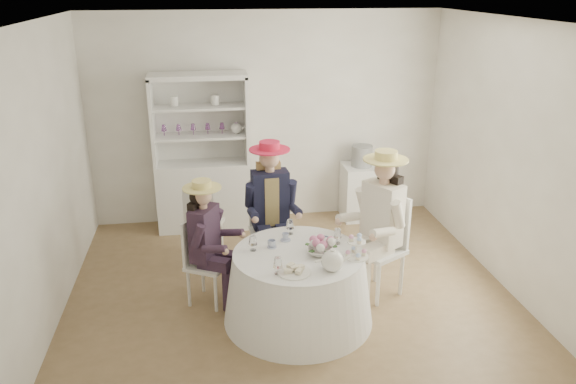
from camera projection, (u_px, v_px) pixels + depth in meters
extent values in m
plane|color=brown|center=(289.00, 289.00, 5.87)|extent=(4.50, 4.50, 0.00)
plane|color=white|center=(290.00, 20.00, 4.91)|extent=(4.50, 4.50, 0.00)
plane|color=silver|center=(266.00, 119.00, 7.24)|extent=(4.50, 0.00, 4.50)
plane|color=silver|center=(337.00, 264.00, 3.54)|extent=(4.50, 0.00, 4.50)
plane|color=silver|center=(44.00, 178.00, 5.08)|extent=(0.00, 4.50, 4.50)
plane|color=silver|center=(508.00, 156.00, 5.71)|extent=(0.00, 4.50, 4.50)
cone|color=white|center=(298.00, 287.00, 5.25)|extent=(1.41, 1.41, 0.67)
cylinder|color=white|center=(298.00, 254.00, 5.13)|extent=(1.21, 1.21, 0.02)
cube|color=silver|center=(204.00, 195.00, 7.21)|extent=(1.21, 0.53, 0.88)
cube|color=silver|center=(200.00, 117.00, 7.05)|extent=(1.18, 0.13, 1.08)
cube|color=silver|center=(197.00, 76.00, 6.68)|extent=(1.21, 0.53, 0.06)
cube|color=silver|center=(153.00, 122.00, 6.79)|extent=(0.07, 0.44, 1.08)
cube|color=silver|center=(246.00, 119.00, 6.95)|extent=(0.07, 0.44, 1.08)
cube|color=silver|center=(201.00, 136.00, 6.94)|extent=(1.12, 0.48, 0.03)
cube|color=silver|center=(199.00, 107.00, 6.81)|extent=(1.12, 0.48, 0.03)
sphere|color=white|center=(236.00, 128.00, 6.97)|extent=(0.14, 0.14, 0.14)
cube|color=silver|center=(360.00, 192.00, 7.53)|extent=(0.48, 0.48, 0.73)
cylinder|color=black|center=(362.00, 156.00, 7.35)|extent=(0.33, 0.33, 0.27)
cube|color=silver|center=(208.00, 265.00, 5.51)|extent=(0.49, 0.49, 0.04)
cylinder|color=silver|center=(216.00, 293.00, 5.41)|extent=(0.03, 0.03, 0.40)
cylinder|color=silver|center=(229.00, 279.00, 5.66)|extent=(0.03, 0.03, 0.40)
cylinder|color=silver|center=(189.00, 288.00, 5.50)|extent=(0.03, 0.03, 0.40)
cylinder|color=silver|center=(203.00, 274.00, 5.76)|extent=(0.03, 0.03, 0.40)
cube|color=silver|center=(192.00, 240.00, 5.47)|extent=(0.19, 0.32, 0.46)
cube|color=black|center=(204.00, 233.00, 5.39)|extent=(0.32, 0.38, 0.53)
cube|color=black|center=(214.00, 264.00, 5.37)|extent=(0.33, 0.25, 0.11)
cylinder|color=black|center=(227.00, 291.00, 5.43)|extent=(0.09, 0.09, 0.42)
cylinder|color=black|center=(198.00, 236.00, 5.19)|extent=(0.18, 0.15, 0.25)
cube|color=black|center=(221.00, 256.00, 5.52)|extent=(0.33, 0.25, 0.11)
cylinder|color=black|center=(234.00, 283.00, 5.58)|extent=(0.09, 0.09, 0.42)
cylinder|color=black|center=(216.00, 220.00, 5.53)|extent=(0.18, 0.15, 0.25)
cylinder|color=#D8A889|center=(203.00, 206.00, 5.29)|extent=(0.08, 0.08, 0.07)
sphere|color=#D8A889|center=(202.00, 196.00, 5.26)|extent=(0.17, 0.17, 0.17)
sphere|color=black|center=(198.00, 197.00, 5.27)|extent=(0.17, 0.17, 0.17)
cube|color=black|center=(197.00, 217.00, 5.36)|extent=(0.17, 0.23, 0.35)
cylinder|color=#D9C56A|center=(202.00, 188.00, 5.23)|extent=(0.37, 0.37, 0.01)
cylinder|color=#D9C56A|center=(202.00, 184.00, 5.22)|extent=(0.18, 0.18, 0.07)
cube|color=silver|center=(271.00, 233.00, 6.03)|extent=(0.45, 0.45, 0.04)
cylinder|color=silver|center=(258.00, 262.00, 5.93)|extent=(0.04, 0.04, 0.47)
cylinder|color=silver|center=(290.00, 259.00, 6.00)|extent=(0.04, 0.04, 0.47)
cylinder|color=silver|center=(253.00, 248.00, 6.24)|extent=(0.04, 0.04, 0.47)
cylinder|color=silver|center=(283.00, 245.00, 6.31)|extent=(0.04, 0.04, 0.47)
cube|color=silver|center=(267.00, 202.00, 6.11)|extent=(0.40, 0.06, 0.53)
cube|color=black|center=(270.00, 199.00, 5.91)|extent=(0.40, 0.24, 0.61)
cube|color=tan|center=(270.00, 199.00, 5.91)|extent=(0.16, 0.24, 0.53)
cube|color=black|center=(264.00, 232.00, 5.87)|extent=(0.16, 0.37, 0.13)
cylinder|color=black|center=(267.00, 265.00, 5.84)|extent=(0.11, 0.11, 0.49)
cylinder|color=black|center=(250.00, 195.00, 5.80)|extent=(0.11, 0.19, 0.29)
cube|color=black|center=(282.00, 230.00, 5.91)|extent=(0.16, 0.37, 0.13)
cylinder|color=black|center=(285.00, 264.00, 5.88)|extent=(0.11, 0.11, 0.49)
cylinder|color=black|center=(291.00, 192.00, 5.89)|extent=(0.11, 0.19, 0.29)
cylinder|color=#D8A889|center=(270.00, 169.00, 5.80)|extent=(0.10, 0.10, 0.08)
sphere|color=#D8A889|center=(270.00, 158.00, 5.76)|extent=(0.20, 0.20, 0.20)
sphere|color=tan|center=(269.00, 159.00, 5.80)|extent=(0.20, 0.20, 0.20)
cube|color=tan|center=(268.00, 180.00, 5.93)|extent=(0.26, 0.10, 0.40)
cylinder|color=#DC2142|center=(270.00, 150.00, 5.72)|extent=(0.42, 0.42, 0.01)
cylinder|color=#DC2142|center=(269.00, 146.00, 5.71)|extent=(0.21, 0.21, 0.08)
cube|color=silver|center=(378.00, 251.00, 5.63)|extent=(0.59, 0.59, 0.04)
cylinder|color=silver|center=(353.00, 271.00, 5.74)|extent=(0.04, 0.04, 0.48)
cylinder|color=silver|center=(378.00, 285.00, 5.49)|extent=(0.04, 0.04, 0.48)
cylinder|color=silver|center=(376.00, 261.00, 5.94)|extent=(0.04, 0.04, 0.48)
cylinder|color=silver|center=(401.00, 274.00, 5.69)|extent=(0.04, 0.04, 0.48)
cube|color=silver|center=(393.00, 219.00, 5.64)|extent=(0.24, 0.37, 0.54)
cube|color=white|center=(382.00, 213.00, 5.50)|extent=(0.38, 0.45, 0.63)
cube|color=white|center=(363.00, 243.00, 5.59)|extent=(0.39, 0.31, 0.13)
cylinder|color=white|center=(351.00, 276.00, 5.62)|extent=(0.11, 0.11, 0.50)
cylinder|color=white|center=(363.00, 201.00, 5.61)|extent=(0.21, 0.18, 0.30)
cube|color=white|center=(377.00, 250.00, 5.45)|extent=(0.39, 0.31, 0.13)
cylinder|color=white|center=(365.00, 284.00, 5.47)|extent=(0.11, 0.11, 0.50)
cylinder|color=white|center=(397.00, 214.00, 5.28)|extent=(0.21, 0.18, 0.30)
cylinder|color=#D8A889|center=(384.00, 181.00, 5.38)|extent=(0.10, 0.10, 0.09)
sphere|color=#D8A889|center=(385.00, 169.00, 5.34)|extent=(0.21, 0.21, 0.21)
sphere|color=black|center=(388.00, 170.00, 5.37)|extent=(0.21, 0.21, 0.21)
cube|color=black|center=(389.00, 194.00, 5.48)|extent=(0.21, 0.27, 0.41)
cylinder|color=#D9C56A|center=(386.00, 160.00, 5.30)|extent=(0.43, 0.43, 0.01)
cylinder|color=#D9C56A|center=(386.00, 155.00, 5.29)|extent=(0.22, 0.22, 0.09)
cube|color=silver|center=(205.00, 225.00, 6.40)|extent=(0.47, 0.47, 0.04)
cylinder|color=silver|center=(222.00, 237.00, 6.59)|extent=(0.03, 0.03, 0.41)
cylinder|color=silver|center=(198.00, 235.00, 6.63)|extent=(0.03, 0.03, 0.41)
cylinder|color=silver|center=(214.00, 248.00, 6.31)|extent=(0.03, 0.03, 0.41)
cylinder|color=silver|center=(189.00, 246.00, 6.36)|extent=(0.03, 0.03, 0.41)
cube|color=silver|center=(199.00, 210.00, 6.16)|extent=(0.34, 0.14, 0.46)
imported|color=white|center=(272.00, 244.00, 5.22)|extent=(0.09, 0.09, 0.06)
imported|color=white|center=(286.00, 237.00, 5.36)|extent=(0.08, 0.08, 0.07)
imported|color=white|center=(325.00, 241.00, 5.27)|extent=(0.11, 0.11, 0.07)
imported|color=white|center=(320.00, 252.00, 5.08)|extent=(0.30, 0.30, 0.06)
sphere|color=#D46A9A|center=(328.00, 242.00, 5.10)|extent=(0.08, 0.08, 0.08)
sphere|color=white|center=(326.00, 240.00, 5.14)|extent=(0.08, 0.08, 0.08)
sphere|color=#D46A9A|center=(322.00, 240.00, 5.15)|extent=(0.08, 0.08, 0.08)
sphere|color=white|center=(317.00, 240.00, 5.15)|extent=(0.08, 0.08, 0.08)
sphere|color=#D46A9A|center=(314.00, 241.00, 5.12)|extent=(0.08, 0.08, 0.08)
sphere|color=white|center=(313.00, 243.00, 5.08)|extent=(0.08, 0.08, 0.08)
sphere|color=#D46A9A|center=(316.00, 245.00, 5.05)|extent=(0.08, 0.08, 0.08)
sphere|color=white|center=(320.00, 246.00, 5.03)|extent=(0.08, 0.08, 0.08)
sphere|color=#D46A9A|center=(324.00, 246.00, 5.04)|extent=(0.08, 0.08, 0.08)
sphere|color=white|center=(327.00, 244.00, 5.06)|extent=(0.08, 0.08, 0.08)
sphere|color=white|center=(332.00, 261.00, 4.80)|extent=(0.19, 0.19, 0.19)
cylinder|color=white|center=(346.00, 259.00, 4.81)|extent=(0.11, 0.03, 0.09)
cylinder|color=white|center=(333.00, 251.00, 4.76)|extent=(0.04, 0.04, 0.02)
cylinder|color=white|center=(294.00, 272.00, 4.78)|extent=(0.29, 0.29, 0.01)
cube|color=beige|center=(288.00, 271.00, 4.74)|extent=(0.07, 0.04, 0.03)
cube|color=beige|center=(294.00, 268.00, 4.76)|extent=(0.08, 0.06, 0.03)
cube|color=beige|center=(300.00, 267.00, 4.80)|extent=(0.08, 0.07, 0.03)
cube|color=beige|center=(291.00, 266.00, 4.80)|extent=(0.08, 0.08, 0.03)
cube|color=beige|center=(299.00, 271.00, 4.73)|extent=(0.07, 0.08, 0.03)
cylinder|color=white|center=(356.00, 256.00, 5.05)|extent=(0.22, 0.22, 0.01)
cylinder|color=white|center=(356.00, 249.00, 5.02)|extent=(0.02, 0.02, 0.15)
cylinder|color=white|center=(356.00, 242.00, 5.00)|extent=(0.17, 0.17, 0.01)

